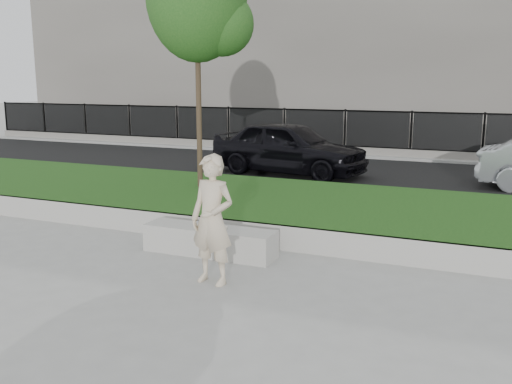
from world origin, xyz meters
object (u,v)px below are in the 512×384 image
at_px(stone_bench, 210,241).
at_px(book, 220,228).
at_px(car_dark, 289,147).
at_px(man, 212,220).
at_px(young_tree, 201,0).

height_order(stone_bench, book, book).
height_order(book, car_dark, car_dark).
height_order(man, car_dark, man).
relative_size(stone_bench, young_tree, 0.40).
bearing_deg(book, stone_bench, 163.56).
xyz_separation_m(stone_bench, young_tree, (-1.71, 3.01, 3.96)).
xyz_separation_m(stone_bench, man, (0.62, -1.08, 0.64)).
xyz_separation_m(book, young_tree, (-1.88, 3.01, 3.74)).
height_order(man, book, man).
xyz_separation_m(young_tree, car_dark, (0.37, 4.21, -3.39)).
bearing_deg(car_dark, man, -157.55).
height_order(young_tree, car_dark, young_tree).
relative_size(man, young_tree, 0.33).
relative_size(stone_bench, car_dark, 0.48).
relative_size(stone_bench, book, 9.39).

